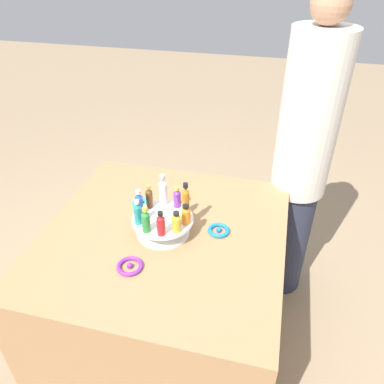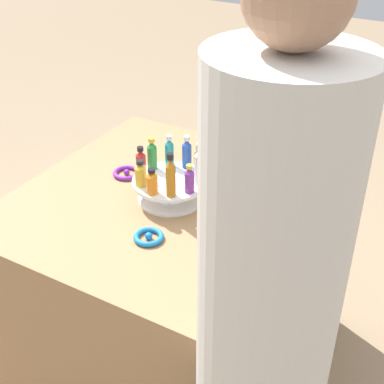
{
  "view_description": "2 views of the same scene",
  "coord_description": "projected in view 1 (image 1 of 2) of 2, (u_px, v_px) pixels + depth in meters",
  "views": [
    {
      "loc": [
        1.17,
        0.42,
        1.82
      ],
      "look_at": [
        -0.1,
        0.1,
        0.92
      ],
      "focal_mm": 35.0,
      "sensor_mm": 36.0,
      "label": 1
    },
    {
      "loc": [
        -0.84,
        1.32,
        1.75
      ],
      "look_at": [
        -0.19,
        0.18,
        0.94
      ],
      "focal_mm": 50.0,
      "sensor_mm": 36.0,
      "label": 2
    }
  ],
  "objects": [
    {
      "name": "bottle_green",
      "position": [
        146.0,
        221.0,
        1.48
      ],
      "size": [
        0.03,
        0.03,
        0.12
      ],
      "color": "#288438",
      "rests_on": "display_stand"
    },
    {
      "name": "ribbon_bow_purple",
      "position": [
        130.0,
        266.0,
        1.44
      ],
      "size": [
        0.1,
        0.1,
        0.02
      ],
      "color": "purple",
      "rests_on": "party_table"
    },
    {
      "name": "ribbon_bow_blue",
      "position": [
        219.0,
        230.0,
        1.62
      ],
      "size": [
        0.1,
        0.1,
        0.02
      ],
      "color": "blue",
      "rests_on": "party_table"
    },
    {
      "name": "display_stand",
      "position": [
        163.0,
        225.0,
        1.6
      ],
      "size": [
        0.26,
        0.26,
        0.08
      ],
      "color": "white",
      "rests_on": "party_table"
    },
    {
      "name": "ribbon_bow_teal",
      "position": [
        140.0,
        203.0,
        1.79
      ],
      "size": [
        0.08,
        0.08,
        0.03
      ],
      "color": "#2DB7CC",
      "rests_on": "party_table"
    },
    {
      "name": "bottle_teal",
      "position": [
        138.0,
        213.0,
        1.52
      ],
      "size": [
        0.03,
        0.03,
        0.12
      ],
      "color": "teal",
      "rests_on": "display_stand"
    },
    {
      "name": "bottle_gold",
      "position": [
        176.0,
        222.0,
        1.49
      ],
      "size": [
        0.04,
        0.04,
        0.09
      ],
      "color": "gold",
      "rests_on": "display_stand"
    },
    {
      "name": "party_table",
      "position": [
        167.0,
        291.0,
        1.83
      ],
      "size": [
        1.04,
        1.04,
        0.76
      ],
      "color": "#9E754C",
      "rests_on": "ground_plane"
    },
    {
      "name": "person_figure",
      "position": [
        301.0,
        165.0,
        1.92
      ],
      "size": [
        0.29,
        0.29,
        1.68
      ],
      "rotation": [
        0.0,
        0.0,
        -0.77
      ],
      "color": "#282D42",
      "rests_on": "ground_plane"
    },
    {
      "name": "bottle_purple",
      "position": [
        177.0,
        198.0,
        1.62
      ],
      "size": [
        0.03,
        0.03,
        0.1
      ],
      "color": "#702D93",
      "rests_on": "display_stand"
    },
    {
      "name": "bottle_red",
      "position": [
        161.0,
        224.0,
        1.46
      ],
      "size": [
        0.03,
        0.03,
        0.11
      ],
      "color": "#B21E23",
      "rests_on": "display_stand"
    },
    {
      "name": "ground_plane",
      "position": [
        169.0,
        338.0,
        2.05
      ],
      "size": [
        12.0,
        12.0,
        0.0
      ],
      "primitive_type": "plane",
      "color": "#997F60"
    },
    {
      "name": "bottle_blue",
      "position": [
        139.0,
        203.0,
        1.57
      ],
      "size": [
        0.03,
        0.03,
        0.12
      ],
      "color": "#234CAD",
      "rests_on": "display_stand"
    },
    {
      "name": "bottle_brown",
      "position": [
        149.0,
        197.0,
        1.62
      ],
      "size": [
        0.03,
        0.03,
        0.11
      ],
      "color": "brown",
      "rests_on": "display_stand"
    },
    {
      "name": "bottle_amber",
      "position": [
        186.0,
        200.0,
        1.57
      ],
      "size": [
        0.03,
        0.03,
        0.15
      ],
      "color": "#AD6B19",
      "rests_on": "display_stand"
    },
    {
      "name": "bottle_clear",
      "position": [
        163.0,
        191.0,
        1.62
      ],
      "size": [
        0.04,
        0.04,
        0.15
      ],
      "color": "silver",
      "rests_on": "display_stand"
    },
    {
      "name": "bottle_orange",
      "position": [
        186.0,
        215.0,
        1.53
      ],
      "size": [
        0.04,
        0.04,
        0.09
      ],
      "color": "orange",
      "rests_on": "display_stand"
    }
  ]
}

